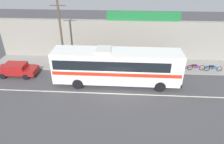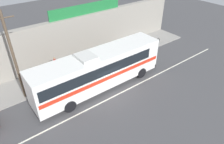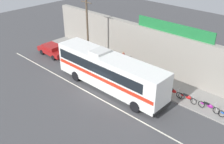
% 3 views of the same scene
% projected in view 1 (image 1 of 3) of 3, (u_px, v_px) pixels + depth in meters
% --- Properties ---
extents(ground_plane, '(70.00, 70.00, 0.00)m').
position_uv_depth(ground_plane, '(118.00, 89.00, 19.94)').
color(ground_plane, '#444447').
extents(sidewalk_slab, '(30.00, 3.60, 0.14)m').
position_uv_depth(sidewalk_slab, '(120.00, 65.00, 24.45)').
color(sidewalk_slab, gray).
rests_on(sidewalk_slab, ground_plane).
extents(storefront_facade, '(30.00, 0.70, 4.80)m').
position_uv_depth(storefront_facade, '(121.00, 40.00, 25.20)').
color(storefront_facade, gray).
rests_on(storefront_facade, ground_plane).
extents(storefront_billboard, '(8.57, 0.12, 1.10)m').
position_uv_depth(storefront_billboard, '(143.00, 16.00, 23.63)').
color(storefront_billboard, '#1E7538').
rests_on(storefront_billboard, storefront_facade).
extents(road_center_stripe, '(30.00, 0.14, 0.01)m').
position_uv_depth(road_center_stripe, '(118.00, 94.00, 19.24)').
color(road_center_stripe, silver).
rests_on(road_center_stripe, ground_plane).
extents(intercity_bus, '(12.36, 2.66, 3.78)m').
position_uv_depth(intercity_bus, '(116.00, 65.00, 19.91)').
color(intercity_bus, white).
rests_on(intercity_bus, ground_plane).
extents(parked_car, '(4.28, 1.87, 1.37)m').
position_uv_depth(parked_car, '(17.00, 69.00, 21.99)').
color(parked_car, maroon).
rests_on(parked_car, ground_plane).
extents(utility_pole, '(1.60, 0.22, 7.58)m').
position_uv_depth(utility_pole, '(61.00, 35.00, 21.66)').
color(utility_pole, brown).
rests_on(utility_pole, sidewalk_slab).
extents(motorcycle_orange, '(1.96, 0.56, 0.94)m').
position_uv_depth(motorcycle_orange, '(196.00, 67.00, 22.88)').
color(motorcycle_orange, black).
rests_on(motorcycle_orange, sidewalk_slab).
extents(motorcycle_black, '(1.96, 0.56, 0.94)m').
position_uv_depth(motorcycle_black, '(164.00, 66.00, 23.03)').
color(motorcycle_black, black).
rests_on(motorcycle_black, sidewalk_slab).
extents(motorcycle_purple, '(1.84, 0.56, 0.94)m').
position_uv_depth(motorcycle_purple, '(178.00, 66.00, 22.96)').
color(motorcycle_purple, black).
rests_on(motorcycle_purple, sidewalk_slab).
extents(motorcycle_red, '(1.96, 0.56, 0.94)m').
position_uv_depth(motorcycle_red, '(213.00, 68.00, 22.67)').
color(motorcycle_red, black).
rests_on(motorcycle_red, sidewalk_slab).
extents(pedestrian_far_left, '(0.30, 0.48, 1.68)m').
position_uv_depth(pedestrian_far_left, '(90.00, 58.00, 23.68)').
color(pedestrian_far_left, black).
rests_on(pedestrian_far_left, sidewalk_slab).
extents(pedestrian_by_curb, '(0.30, 0.48, 1.74)m').
position_uv_depth(pedestrian_by_curb, '(100.00, 54.00, 24.47)').
color(pedestrian_by_curb, navy).
rests_on(pedestrian_by_curb, sidewalk_slab).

